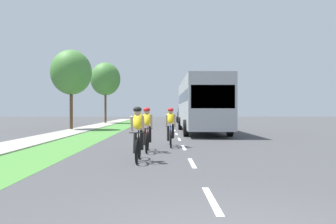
{
  "coord_description": "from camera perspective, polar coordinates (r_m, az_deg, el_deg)",
  "views": [
    {
      "loc": [
        -0.79,
        -3.67,
        1.47
      ],
      "look_at": [
        -0.49,
        21.13,
        1.37
      ],
      "focal_mm": 37.06,
      "sensor_mm": 36.0,
      "label": 1
    }
  ],
  "objects": [
    {
      "name": "cyclist_distant",
      "position": [
        14.11,
        0.42,
        -2.43
      ],
      "size": [
        0.42,
        1.72,
        1.58
      ],
      "color": "black",
      "rests_on": "ground_plane"
    },
    {
      "name": "street_tree_far",
      "position": [
        40.89,
        -10.25,
        5.35
      ],
      "size": [
        3.44,
        3.44,
        7.02
      ],
      "color": "brown",
      "rests_on": "ground_plane"
    },
    {
      "name": "cyclist_lead",
      "position": [
        10.03,
        -4.95,
        -3.52
      ],
      "size": [
        0.42,
        1.72,
        1.58
      ],
      "color": "black",
      "rests_on": "ground_plane"
    },
    {
      "name": "bus_silver",
      "position": [
        23.48,
        5.42,
        1.48
      ],
      "size": [
        2.78,
        11.6,
        3.48
      ],
      "color": "#A5A8AD",
      "rests_on": "ground_plane"
    },
    {
      "name": "street_tree_near",
      "position": [
        27.75,
        -15.63,
        6.28
      ],
      "size": [
        3.12,
        3.12,
        6.13
      ],
      "color": "brown",
      "rests_on": "ground_plane"
    },
    {
      "name": "cyclist_trailing",
      "position": [
        12.39,
        -3.46,
        -2.81
      ],
      "size": [
        0.42,
        1.72,
        1.58
      ],
      "color": "black",
      "rests_on": "ground_plane"
    },
    {
      "name": "ground_plane",
      "position": [
        23.73,
        1.22,
        -3.31
      ],
      "size": [
        120.0,
        120.0,
        0.0
      ],
      "primitive_type": "plane",
      "color": "#424244"
    },
    {
      "name": "lane_markings_center",
      "position": [
        27.72,
        0.95,
        -2.79
      ],
      "size": [
        0.12,
        53.8,
        0.01
      ],
      "color": "white",
      "rests_on": "ground_plane"
    },
    {
      "name": "grass_verge",
      "position": [
        24.07,
        -10.63,
        -3.26
      ],
      "size": [
        2.29,
        70.0,
        0.01
      ],
      "primitive_type": "cube",
      "color": "#478438",
      "rests_on": "ground_plane"
    },
    {
      "name": "suv_black",
      "position": [
        42.67,
        2.89,
        -0.46
      ],
      "size": [
        2.15,
        4.7,
        1.79
      ],
      "color": "black",
      "rests_on": "ground_plane"
    },
    {
      "name": "sidewalk_concrete",
      "position": [
        24.54,
        -15.57,
        -3.19
      ],
      "size": [
        2.0,
        70.0,
        0.1
      ],
      "primitive_type": "cube",
      "color": "#9E998E",
      "rests_on": "ground_plane"
    }
  ]
}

